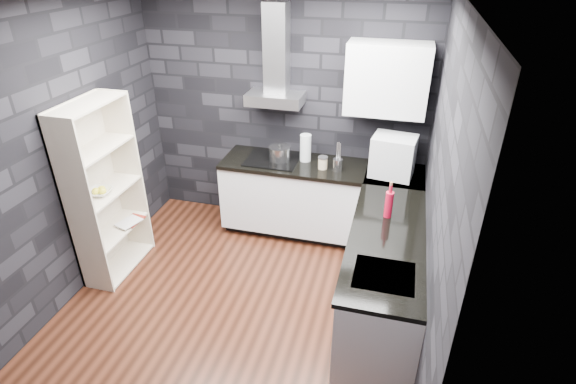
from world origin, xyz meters
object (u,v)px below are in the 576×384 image
at_px(glass_vase, 306,148).
at_px(pot, 280,154).
at_px(utensil_crock, 338,165).
at_px(red_bottle, 389,205).
at_px(storage_jar, 323,163).
at_px(appliance_garage, 393,156).
at_px(bookshelf, 105,192).
at_px(fruit_bowl, 100,192).

bearing_deg(glass_vase, pot, -164.79).
xyz_separation_m(utensil_crock, red_bottle, (0.58, -0.80, 0.05)).
bearing_deg(storage_jar, appliance_garage, 0.38).
height_order(red_bottle, bookshelf, bookshelf).
xyz_separation_m(glass_vase, red_bottle, (0.96, -0.96, -0.03)).
distance_m(storage_jar, bookshelf, 2.21).
height_order(pot, storage_jar, pot).
distance_m(utensil_crock, fruit_bowl, 2.39).
bearing_deg(utensil_crock, fruit_bowl, -152.18).
height_order(utensil_crock, appliance_garage, appliance_garage).
height_order(pot, fruit_bowl, pot).
distance_m(utensil_crock, red_bottle, 0.99).
bearing_deg(bookshelf, appliance_garage, 13.77).
relative_size(appliance_garage, red_bottle, 1.75).
xyz_separation_m(glass_vase, utensil_crock, (0.39, -0.16, -0.09)).
height_order(bookshelf, fruit_bowl, bookshelf).
bearing_deg(bookshelf, glass_vase, 27.06).
relative_size(pot, bookshelf, 0.13).
xyz_separation_m(glass_vase, storage_jar, (0.22, -0.15, -0.09)).
bearing_deg(utensil_crock, glass_vase, 157.91).
relative_size(utensil_crock, fruit_bowl, 0.59).
relative_size(pot, appliance_garage, 0.55).
xyz_separation_m(utensil_crock, fruit_bowl, (-2.11, -1.11, -0.03)).
height_order(glass_vase, red_bottle, glass_vase).
bearing_deg(red_bottle, bookshelf, -174.85).
height_order(glass_vase, appliance_garage, appliance_garage).
bearing_deg(pot, appliance_garage, -3.40).
relative_size(glass_vase, utensil_crock, 2.30).
distance_m(glass_vase, appliance_garage, 0.96).
distance_m(storage_jar, red_bottle, 1.09).
bearing_deg(bookshelf, red_bottle, -2.60).
bearing_deg(pot, fruit_bowl, -140.50).
height_order(appliance_garage, red_bottle, appliance_garage).
distance_m(appliance_garage, red_bottle, 0.82).
height_order(glass_vase, bookshelf, bookshelf).
distance_m(pot, glass_vase, 0.29).
height_order(glass_vase, storage_jar, glass_vase).
xyz_separation_m(glass_vase, bookshelf, (-1.73, -1.20, -0.15)).
xyz_separation_m(pot, storage_jar, (0.50, -0.08, -0.02)).
xyz_separation_m(utensil_crock, appliance_garage, (0.56, 0.01, 0.16)).
distance_m(appliance_garage, bookshelf, 2.88).
bearing_deg(red_bottle, pot, 144.55).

